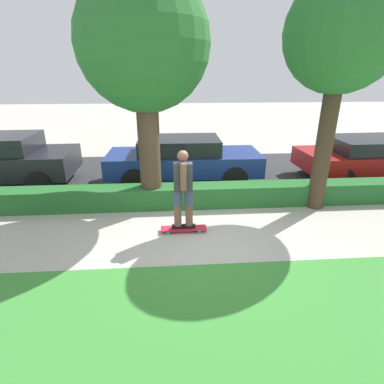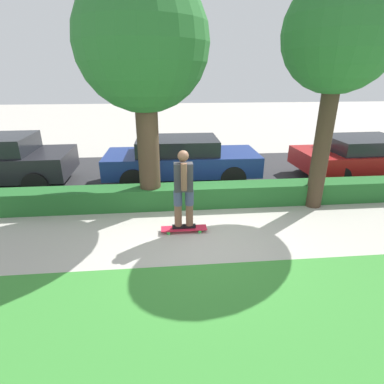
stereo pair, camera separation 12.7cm
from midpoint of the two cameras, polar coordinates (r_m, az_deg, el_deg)
name	(u,v)px [view 1 (the left image)]	position (r m, az deg, el deg)	size (l,w,h in m)	color
ground_plane	(201,237)	(6.35, 2.24, -8.48)	(60.00, 60.00, 0.00)	#ADA89E
grass_lawn_strip	(226,366)	(4.07, 7.59, -30.05)	(18.49, 4.00, 0.01)	#388433
street_asphalt	(188,174)	(10.18, -0.34, 3.47)	(18.49, 5.00, 0.01)	#2D2D30
hedge_row	(195,196)	(7.66, 0.97, -0.69)	(18.49, 0.60, 0.54)	#236028
skateboard	(184,228)	(6.49, -1.04, -6.95)	(0.98, 0.24, 0.09)	red
skater_person	(183,188)	(6.10, -1.10, 0.69)	(0.50, 0.44, 1.70)	black
tree_near	(144,47)	(7.10, -8.59, 25.62)	(2.86, 2.86, 5.21)	#423323
tree_mid	(342,37)	(7.74, 27.15, 24.72)	(2.45, 2.45, 5.19)	#423323
parked_car_front	(6,159)	(10.47, -31.57, 5.30)	(3.86, 2.06, 1.53)	black
parked_car_middle	(183,159)	(9.13, -1.37, 6.34)	(4.58, 1.81, 1.41)	navy
parked_car_rear	(369,157)	(11.16, 30.87, 5.80)	(4.39, 2.10, 1.31)	maroon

